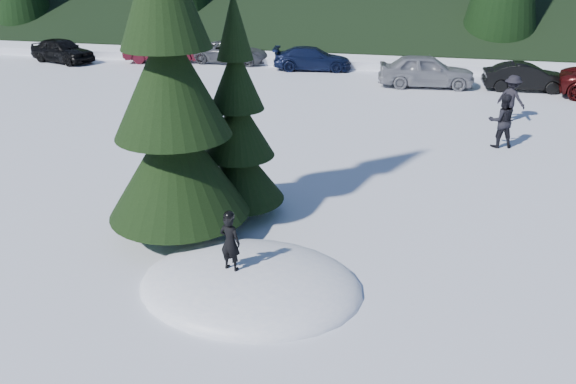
% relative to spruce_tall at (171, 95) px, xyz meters
% --- Properties ---
extents(ground, '(200.00, 200.00, 0.00)m').
position_rel_spruce_tall_xyz_m(ground, '(2.20, -1.80, -3.32)').
color(ground, white).
rests_on(ground, ground).
extents(snow_mound, '(4.48, 3.52, 0.96)m').
position_rel_spruce_tall_xyz_m(snow_mound, '(2.20, -1.80, -3.32)').
color(snow_mound, white).
rests_on(snow_mound, ground).
extents(spruce_tall, '(3.20, 3.20, 8.60)m').
position_rel_spruce_tall_xyz_m(spruce_tall, '(0.00, 0.00, 0.00)').
color(spruce_tall, black).
rests_on(spruce_tall, ground).
extents(spruce_short, '(2.20, 2.20, 5.37)m').
position_rel_spruce_tall_xyz_m(spruce_short, '(1.00, 1.40, -1.22)').
color(spruce_short, black).
rests_on(spruce_short, ground).
extents(child_skier, '(0.47, 0.36, 1.15)m').
position_rel_spruce_tall_xyz_m(child_skier, '(1.88, -1.99, -2.26)').
color(child_skier, black).
rests_on(child_skier, snow_mound).
extents(adult_0, '(1.01, 0.86, 1.80)m').
position_rel_spruce_tall_xyz_m(adult_0, '(7.93, 8.29, -2.42)').
color(adult_0, black).
rests_on(adult_0, ground).
extents(adult_2, '(1.30, 1.23, 1.76)m').
position_rel_spruce_tall_xyz_m(adult_2, '(8.66, 11.67, -2.44)').
color(adult_2, black).
rests_on(adult_2, ground).
extents(car_0, '(4.43, 2.85, 1.40)m').
position_rel_spruce_tall_xyz_m(car_0, '(-15.26, 18.60, -2.62)').
color(car_0, black).
rests_on(car_0, ground).
extents(car_1, '(4.80, 2.65, 1.50)m').
position_rel_spruce_tall_xyz_m(car_1, '(-9.52, 20.08, -2.57)').
color(car_1, '#3D0B14').
rests_on(car_1, ground).
extents(car_2, '(4.56, 2.25, 1.24)m').
position_rel_spruce_tall_xyz_m(car_2, '(-5.53, 20.67, -2.70)').
color(car_2, '#4C4E53').
rests_on(car_2, ground).
extents(car_3, '(4.43, 2.24, 1.23)m').
position_rel_spruce_tall_xyz_m(car_3, '(-0.61, 19.69, -2.70)').
color(car_3, '#0E1533').
rests_on(car_3, ground).
extents(car_4, '(4.66, 2.21, 1.54)m').
position_rel_spruce_tall_xyz_m(car_4, '(5.46, 16.92, -2.55)').
color(car_4, gray).
rests_on(car_4, ground).
extents(car_5, '(3.89, 1.49, 1.26)m').
position_rel_spruce_tall_xyz_m(car_5, '(10.02, 17.14, -2.69)').
color(car_5, black).
rests_on(car_5, ground).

